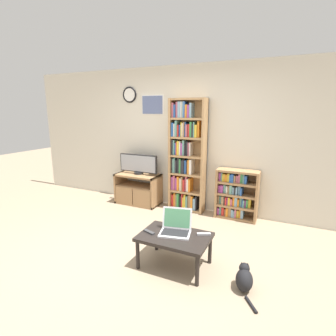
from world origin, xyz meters
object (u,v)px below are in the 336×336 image
bookshelf_tall (186,157)px  bookshelf_short (235,195)px  cat (244,279)px  television (138,164)px  remote_far_from_laptop (204,234)px  coffee_table (175,239)px  remote_near_laptop (149,232)px  tv_stand (138,189)px  laptop (176,227)px

bookshelf_tall → bookshelf_short: bookshelf_tall is taller
cat → television: bearing=129.6°
television → remote_far_from_laptop: television is taller
coffee_table → remote_far_from_laptop: remote_far_from_laptop is taller
bookshelf_tall → remote_near_laptop: 1.95m
tv_stand → remote_near_laptop: 2.10m
laptop → tv_stand: bearing=121.0°
remote_near_laptop → cat: (1.13, -0.01, -0.28)m
television → remote_near_laptop: television is taller
television → bookshelf_short: 1.91m
bookshelf_tall → remote_far_from_laptop: size_ratio=12.39×
coffee_table → laptop: (-0.02, 0.08, 0.11)m
television → cat: bearing=-36.9°
bookshelf_tall → remote_far_from_laptop: bearing=-61.5°
remote_near_laptop → remote_far_from_laptop: bearing=-50.8°
bookshelf_tall → laptop: 1.85m
bookshelf_tall → coffee_table: size_ratio=2.48×
tv_stand → bookshelf_short: bearing=3.6°
bookshelf_tall → cat: (1.39, -1.85, -0.86)m
coffee_table → remote_far_from_laptop: size_ratio=4.99×
laptop → cat: (0.84, -0.16, -0.34)m
television → remote_far_from_laptop: (1.82, -1.52, -0.39)m
tv_stand → bookshelf_tall: 1.18m
bookshelf_short → remote_far_from_laptop: bookshelf_short is taller
tv_stand → bookshelf_short: size_ratio=1.02×
cat → coffee_table: bearing=161.1°
tv_stand → remote_near_laptop: bearing=-54.5°
remote_near_laptop → cat: bearing=-71.9°
television → tv_stand: bearing=-91.5°
bookshelf_short → coffee_table: bookshelf_short is taller
tv_stand → cat: (2.34, -1.72, -0.18)m
tv_stand → coffee_table: 2.23m
television → coffee_table: (1.52, -1.68, -0.45)m
bookshelf_tall → coffee_table: (0.57, -1.77, -0.64)m
bookshelf_short → television: bearing=-177.7°
bookshelf_tall → remote_far_from_laptop: (0.87, -1.61, -0.58)m
television → remote_far_from_laptop: 2.40m
coffee_table → remote_near_laptop: remote_near_laptop is taller
bookshelf_short → laptop: (-0.37, -1.67, 0.05)m
bookshelf_short → remote_far_from_laptop: bearing=-91.6°
coffee_table → laptop: bearing=103.7°
bookshelf_tall → remote_near_laptop: bookshelf_tall is taller
tv_stand → bookshelf_short: 1.87m
tv_stand → television: (0.00, 0.04, 0.49)m
tv_stand → bookshelf_tall: bearing=7.9°
bookshelf_short → coffee_table: (-0.35, -1.75, -0.07)m
tv_stand → bookshelf_short: bookshelf_short is taller
tv_stand → bookshelf_tall: size_ratio=0.43×
television → remote_far_from_laptop: bearing=-39.8°
tv_stand → remote_near_laptop: size_ratio=5.21×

